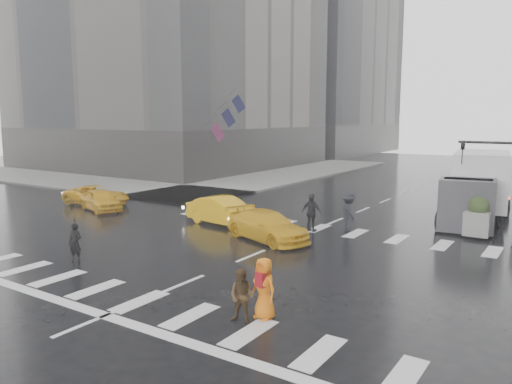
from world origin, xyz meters
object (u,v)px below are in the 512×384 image
Objects in this scene: pedestrian_orange at (264,288)px; taxi_front at (101,200)px; box_truck at (477,186)px; taxi_mid at (224,211)px; pedestrian_brown at (242,296)px.

taxi_front is at bearing 167.66° from pedestrian_orange.
taxi_front is (-16.78, 8.23, -0.22)m from pedestrian_orange.
box_truck reaches higher than pedestrian_orange.
box_truck is at bearing -46.43° from taxi_mid.
taxi_mid is at bearing -64.34° from taxi_front.
pedestrian_brown is 0.34× the size of taxi_mid.
taxi_front is at bearing 103.98° from taxi_mid.
taxi_mid is 13.19m from box_truck.
taxi_front is 21.10m from box_truck.
pedestrian_brown is 17.51m from box_truck.
box_truck is at bearing 70.00° from pedestrian_brown.
taxi_front is at bearing 141.22° from pedestrian_brown.
pedestrian_orange is 0.39× the size of taxi_mid.
pedestrian_brown is 0.87× the size of pedestrian_orange.
pedestrian_brown is 18.65m from taxi_front.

